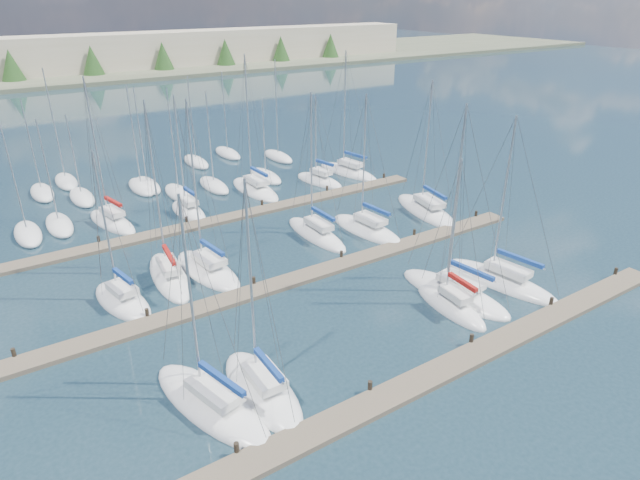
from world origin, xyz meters
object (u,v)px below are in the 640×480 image
sailboat_e (454,293)px  sailboat_l (367,229)px  sailboat_n (112,222)px  sailboat_h (123,301)px  sailboat_d (451,306)px  sailboat_c (262,389)px  sailboat_r (348,172)px  sailboat_q (319,181)px  sailboat_i (169,276)px  sailboat_p (255,189)px  sailboat_o (188,211)px  sailboat_b (211,404)px  sailboat_k (316,234)px  sailboat_j (208,270)px  sailboat_m (426,210)px  sailboat_f (501,281)px

sailboat_e → sailboat_l: 12.69m
sailboat_n → sailboat_h: size_ratio=1.21×
sailboat_d → sailboat_l: sailboat_l is taller
sailboat_d → sailboat_c: sailboat_c is taller
sailboat_r → sailboat_q: bearing=-178.2°
sailboat_i → sailboat_p: size_ratio=0.94×
sailboat_q → sailboat_i: 25.65m
sailboat_r → sailboat_i: 30.30m
sailboat_o → sailboat_b: sailboat_b is taller
sailboat_h → sailboat_c: (3.98, -13.73, 0.00)m
sailboat_d → sailboat_k: (-1.23, 15.39, -0.00)m
sailboat_i → sailboat_c: sailboat_i is taller
sailboat_l → sailboat_r: sailboat_r is taller
sailboat_j → sailboat_p: size_ratio=0.93×
sailboat_o → sailboat_r: (20.90, 1.64, -0.01)m
sailboat_o → sailboat_h: bearing=-128.6°
sailboat_m → sailboat_r: size_ratio=0.91×
sailboat_b → sailboat_o: bearing=57.6°
sailboat_o → sailboat_b: bearing=-110.7°
sailboat_r → sailboat_i: size_ratio=1.05×
sailboat_k → sailboat_c: 20.99m
sailboat_d → sailboat_j: sailboat_j is taller
sailboat_d → sailboat_r: 31.11m
sailboat_m → sailboat_h: size_ratio=1.15×
sailboat_h → sailboat_r: bearing=15.8°
sailboat_e → sailboat_o: sailboat_e is taller
sailboat_d → sailboat_q: sailboat_d is taller
sailboat_f → sailboat_q: size_ratio=1.26×
sailboat_c → sailboat_l: bearing=39.0°
sailboat_n → sailboat_h: 15.42m
sailboat_j → sailboat_r: bearing=23.7°
sailboat_o → sailboat_l: 18.07m
sailboat_q → sailboat_m: bearing=-84.1°
sailboat_r → sailboat_i: bearing=-162.3°
sailboat_h → sailboat_c: size_ratio=0.91×
sailboat_n → sailboat_p: (15.63, 0.83, -0.02)m
sailboat_b → sailboat_i: bearing=65.2°
sailboat_m → sailboat_r: 14.58m
sailboat_h → sailboat_b: size_ratio=0.93×
sailboat_e → sailboat_c: 16.63m
sailboat_i → sailboat_p: sailboat_p is taller
sailboat_f → sailboat_b: sailboat_f is taller
sailboat_i → sailboat_f: bearing=-28.7°
sailboat_n → sailboat_i: sailboat_n is taller
sailboat_n → sailboat_l: bearing=-49.6°
sailboat_b → sailboat_c: bearing=-23.9°
sailboat_j → sailboat_c: (-2.89, -14.77, -0.00)m
sailboat_e → sailboat_b: sailboat_e is taller
sailboat_b → sailboat_l: (21.08, 13.65, 0.00)m
sailboat_m → sailboat_k: bearing=-173.9°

